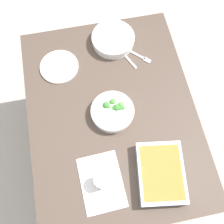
{
  "coord_description": "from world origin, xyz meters",
  "views": [
    {
      "loc": [
        -0.53,
        0.11,
        2.09
      ],
      "look_at": [
        0.0,
        0.0,
        0.74
      ],
      "focal_mm": 43.44,
      "sensor_mm": 36.0,
      "label": 1
    }
  ],
  "objects": [
    {
      "name": "stew_bowl",
      "position": [
        0.44,
        -0.09,
        0.77
      ],
      "size": [
        0.25,
        0.25,
        0.06
      ],
      "color": "white",
      "rests_on": "dining_table"
    },
    {
      "name": "side_plate",
      "position": [
        0.33,
        0.24,
        0.75
      ],
      "size": [
        0.22,
        0.22,
        0.01
      ],
      "primitive_type": "cylinder",
      "color": "white",
      "rests_on": "dining_table"
    },
    {
      "name": "fork_on_table",
      "position": [
        0.31,
        -0.23,
        0.74
      ],
      "size": [
        0.14,
        0.14,
        0.01
      ],
      "color": "silver",
      "rests_on": "dining_table"
    },
    {
      "name": "ground_plane",
      "position": [
        0.0,
        0.0,
        0.0
      ],
      "size": [
        6.0,
        6.0,
        0.0
      ],
      "primitive_type": "plane",
      "color": "#B2A899"
    },
    {
      "name": "drink_cup",
      "position": [
        -0.35,
        0.12,
        0.78
      ],
      "size": [
        0.07,
        0.07,
        0.08
      ],
      "color": "#B2BCC6",
      "rests_on": "dining_table"
    },
    {
      "name": "broccoli_bowl",
      "position": [
        -0.01,
        -0.0,
        0.77
      ],
      "size": [
        0.23,
        0.23,
        0.07
      ],
      "color": "white",
      "rests_on": "dining_table"
    },
    {
      "name": "spoon_by_stew",
      "position": [
        0.34,
        -0.14,
        0.74
      ],
      "size": [
        0.17,
        0.09,
        0.01
      ],
      "color": "silver",
      "rests_on": "dining_table"
    },
    {
      "name": "placemat",
      "position": [
        -0.35,
        0.12,
        0.74
      ],
      "size": [
        0.29,
        0.21,
        0.0
      ],
      "primitive_type": "cube",
      "rotation": [
        0.0,
        0.0,
        0.04
      ],
      "color": "silver",
      "rests_on": "dining_table"
    },
    {
      "name": "dining_table",
      "position": [
        0.0,
        0.0,
        0.65
      ],
      "size": [
        1.2,
        0.9,
        0.74
      ],
      "color": "#4C3D33",
      "rests_on": "ground_plane"
    },
    {
      "name": "baking_dish",
      "position": [
        -0.37,
        -0.17,
        0.77
      ],
      "size": [
        0.33,
        0.26,
        0.06
      ],
      "color": "silver",
      "rests_on": "dining_table"
    }
  ]
}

